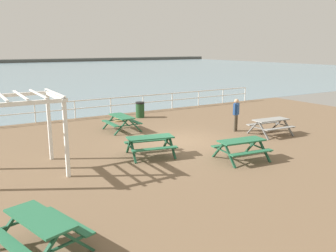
{
  "coord_description": "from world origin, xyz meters",
  "views": [
    {
      "loc": [
        -8.49,
        -13.01,
        4.19
      ],
      "look_at": [
        -0.53,
        -0.06,
        0.8
      ],
      "focal_mm": 37.83,
      "sensor_mm": 36.0,
      "label": 1
    }
  ],
  "objects_px": {
    "lattice_pergola": "(22,115)",
    "picnic_table_far_right": "(40,226)",
    "picnic_table_mid_centre": "(150,141)",
    "visitor": "(236,113)",
    "picnic_table_near_right": "(242,145)",
    "picnic_table_near_left": "(271,123)",
    "litter_bin": "(140,110)",
    "picnic_table_far_left": "(122,119)"
  },
  "relations": [
    {
      "from": "picnic_table_near_left",
      "to": "lattice_pergola",
      "type": "bearing_deg",
      "value": -178.09
    },
    {
      "from": "visitor",
      "to": "lattice_pergola",
      "type": "xyz_separation_m",
      "value": [
        -10.28,
        -0.94,
        1.05
      ]
    },
    {
      "from": "lattice_pergola",
      "to": "litter_bin",
      "type": "bearing_deg",
      "value": 40.58
    },
    {
      "from": "visitor",
      "to": "picnic_table_far_right",
      "type": "bearing_deg",
      "value": 89.83
    },
    {
      "from": "visitor",
      "to": "picnic_table_near_right",
      "type": "bearing_deg",
      "value": 110.98
    },
    {
      "from": "picnic_table_mid_centre",
      "to": "picnic_table_far_left",
      "type": "xyz_separation_m",
      "value": [
        0.84,
        4.57,
        0.0
      ]
    },
    {
      "from": "picnic_table_near_right",
      "to": "litter_bin",
      "type": "xyz_separation_m",
      "value": [
        0.53,
        9.43,
        -0.1
      ]
    },
    {
      "from": "visitor",
      "to": "lattice_pergola",
      "type": "bearing_deg",
      "value": 65.81
    },
    {
      "from": "litter_bin",
      "to": "picnic_table_far_left",
      "type": "bearing_deg",
      "value": -132.48
    },
    {
      "from": "picnic_table_near_right",
      "to": "lattice_pergola",
      "type": "bearing_deg",
      "value": 166.37
    },
    {
      "from": "picnic_table_near_right",
      "to": "litter_bin",
      "type": "distance_m",
      "value": 9.44
    },
    {
      "from": "picnic_table_far_right",
      "to": "lattice_pergola",
      "type": "relative_size",
      "value": 0.8
    },
    {
      "from": "visitor",
      "to": "lattice_pergola",
      "type": "relative_size",
      "value": 0.61
    },
    {
      "from": "picnic_table_near_left",
      "to": "picnic_table_far_right",
      "type": "distance_m",
      "value": 12.73
    },
    {
      "from": "lattice_pergola",
      "to": "picnic_table_far_right",
      "type": "bearing_deg",
      "value": -97.32
    },
    {
      "from": "picnic_table_far_right",
      "to": "visitor",
      "type": "relative_size",
      "value": 1.29
    },
    {
      "from": "litter_bin",
      "to": "lattice_pergola",
      "type": "bearing_deg",
      "value": -139.25
    },
    {
      "from": "picnic_table_mid_centre",
      "to": "picnic_table_far_left",
      "type": "height_order",
      "value": "same"
    },
    {
      "from": "litter_bin",
      "to": "picnic_table_near_right",
      "type": "bearing_deg",
      "value": -93.19
    },
    {
      "from": "picnic_table_mid_centre",
      "to": "picnic_table_far_right",
      "type": "bearing_deg",
      "value": -125.38
    },
    {
      "from": "visitor",
      "to": "litter_bin",
      "type": "distance_m",
      "value": 6.3
    },
    {
      "from": "picnic_table_mid_centre",
      "to": "litter_bin",
      "type": "distance_m",
      "value": 7.88
    },
    {
      "from": "picnic_table_mid_centre",
      "to": "litter_bin",
      "type": "relative_size",
      "value": 2.19
    },
    {
      "from": "picnic_table_near_right",
      "to": "picnic_table_far_right",
      "type": "height_order",
      "value": "same"
    },
    {
      "from": "picnic_table_far_right",
      "to": "picnic_table_near_right",
      "type": "bearing_deg",
      "value": -88.96
    },
    {
      "from": "picnic_table_far_right",
      "to": "lattice_pergola",
      "type": "bearing_deg",
      "value": -23.35
    },
    {
      "from": "picnic_table_mid_centre",
      "to": "lattice_pergola",
      "type": "bearing_deg",
      "value": -173.73
    },
    {
      "from": "picnic_table_near_right",
      "to": "picnic_table_far_left",
      "type": "xyz_separation_m",
      "value": [
        -1.87,
        6.81,
        0.0
      ]
    },
    {
      "from": "picnic_table_far_right",
      "to": "litter_bin",
      "type": "xyz_separation_m",
      "value": [
        8.42,
        11.88,
        -0.1
      ]
    },
    {
      "from": "lattice_pergola",
      "to": "litter_bin",
      "type": "height_order",
      "value": "lattice_pergola"
    },
    {
      "from": "picnic_table_near_left",
      "to": "picnic_table_near_right",
      "type": "relative_size",
      "value": 0.97
    },
    {
      "from": "picnic_table_mid_centre",
      "to": "lattice_pergola",
      "type": "relative_size",
      "value": 0.77
    },
    {
      "from": "picnic_table_mid_centre",
      "to": "picnic_table_far_right",
      "type": "relative_size",
      "value": 0.97
    },
    {
      "from": "picnic_table_mid_centre",
      "to": "picnic_table_far_left",
      "type": "distance_m",
      "value": 4.65
    },
    {
      "from": "visitor",
      "to": "litter_bin",
      "type": "relative_size",
      "value": 1.75
    },
    {
      "from": "picnic_table_near_left",
      "to": "litter_bin",
      "type": "distance_m",
      "value": 8.01
    },
    {
      "from": "picnic_table_far_left",
      "to": "lattice_pergola",
      "type": "xyz_separation_m",
      "value": [
        -5.37,
        -4.08,
        1.41
      ]
    },
    {
      "from": "picnic_table_near_left",
      "to": "lattice_pergola",
      "type": "distance_m",
      "value": 11.3
    },
    {
      "from": "picnic_table_near_right",
      "to": "litter_bin",
      "type": "bearing_deg",
      "value": 93.87
    },
    {
      "from": "litter_bin",
      "to": "visitor",
      "type": "bearing_deg",
      "value": -66.38
    },
    {
      "from": "picnic_table_far_right",
      "to": "visitor",
      "type": "xyz_separation_m",
      "value": [
        10.93,
        6.13,
        0.36
      ]
    },
    {
      "from": "lattice_pergola",
      "to": "visitor",
      "type": "bearing_deg",
      "value": 5.07
    }
  ]
}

